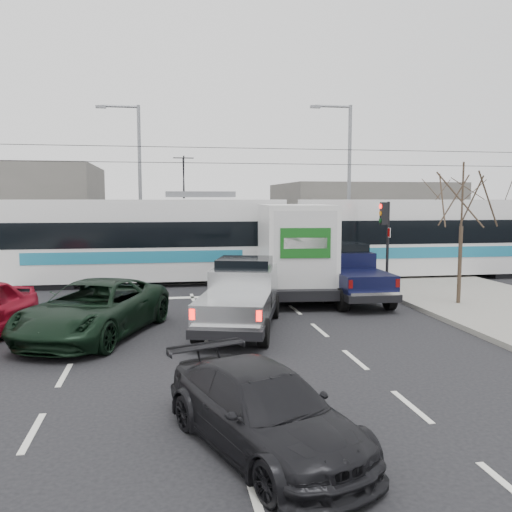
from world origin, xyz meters
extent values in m
plane|color=black|center=(0.00, 0.00, 0.00)|extent=(120.00, 120.00, 0.00)
cube|color=#33302D|center=(0.00, 10.00, 0.01)|extent=(60.00, 1.60, 0.03)
cube|color=slate|center=(12.00, 24.00, 2.50)|extent=(12.00, 10.00, 5.00)
cylinder|color=#47382B|center=(7.60, 2.50, 1.52)|extent=(0.14, 0.14, 2.75)
cylinder|color=#47382B|center=(7.60, 2.50, 4.03)|extent=(0.07, 0.07, 2.25)
cylinder|color=black|center=(6.60, 6.50, 1.95)|extent=(0.12, 0.12, 3.60)
cube|color=black|center=(6.40, 6.50, 3.25)|extent=(0.28, 0.28, 0.95)
cylinder|color=#FF0C07|center=(6.25, 6.50, 3.55)|extent=(0.06, 0.20, 0.20)
cylinder|color=orange|center=(6.25, 6.50, 3.25)|extent=(0.06, 0.20, 0.20)
cylinder|color=#05330C|center=(6.25, 6.50, 2.95)|extent=(0.06, 0.20, 0.20)
cube|color=white|center=(6.58, 6.35, 2.45)|extent=(0.02, 0.30, 0.40)
cylinder|color=slate|center=(7.50, 14.00, 4.50)|extent=(0.20, 0.20, 9.00)
cylinder|color=slate|center=(6.50, 14.00, 8.90)|extent=(2.00, 0.14, 0.14)
cube|color=slate|center=(5.50, 14.00, 8.85)|extent=(0.55, 0.25, 0.14)
cylinder|color=slate|center=(-4.00, 16.00, 4.50)|extent=(0.20, 0.20, 9.00)
cylinder|color=slate|center=(-5.00, 16.00, 8.90)|extent=(2.00, 0.14, 0.14)
cube|color=slate|center=(-6.00, 16.00, 8.85)|extent=(0.55, 0.25, 0.14)
cylinder|color=black|center=(0.00, 10.00, 5.50)|extent=(60.00, 0.03, 0.03)
cylinder|color=black|center=(0.00, 10.00, 6.20)|extent=(60.00, 0.03, 0.03)
cube|color=silver|center=(-4.00, 9.93, 1.07)|extent=(13.39, 2.95, 1.62)
cube|color=black|center=(-4.00, 9.93, 2.32)|extent=(13.46, 2.97, 1.10)
cube|color=silver|center=(-4.00, 9.93, 3.32)|extent=(13.39, 2.83, 1.03)
cube|color=#1C6F8E|center=(-4.02, 8.51, 1.36)|extent=(9.35, 0.12, 0.52)
cube|color=silver|center=(10.52, 9.77, 1.07)|extent=(13.39, 2.95, 1.62)
cube|color=black|center=(10.52, 9.77, 2.32)|extent=(13.46, 2.97, 1.10)
cube|color=silver|center=(10.52, 9.77, 3.32)|extent=(13.39, 2.83, 1.03)
cube|color=#1C6F8E|center=(10.50, 8.35, 1.36)|extent=(9.35, 0.12, 0.52)
cylinder|color=black|center=(3.26, 9.85, 2.10)|extent=(1.07, 2.70, 2.69)
cube|color=slate|center=(-1.10, 9.90, 4.07)|extent=(3.13, 1.71, 0.26)
cube|color=black|center=(-7.63, 9.97, 0.19)|extent=(2.10, 2.40, 0.37)
cube|color=black|center=(1.08, 9.87, 0.19)|extent=(2.10, 2.40, 0.37)
cube|color=black|center=(5.44, 9.82, 0.19)|extent=(2.10, 2.40, 0.37)
cube|color=black|center=(14.15, 9.73, 0.19)|extent=(2.10, 2.40, 0.37)
cube|color=black|center=(-0.61, 0.42, 0.52)|extent=(3.37, 5.84, 0.24)
cube|color=#B7B9BC|center=(-0.33, 1.37, 1.19)|extent=(2.44, 2.75, 1.10)
cube|color=black|center=(-0.31, 1.46, 1.76)|extent=(2.02, 2.04, 0.52)
cube|color=#B7B9BC|center=(0.04, 2.65, 0.97)|extent=(2.02, 1.46, 0.52)
cube|color=#B7B9BC|center=(-0.95, -0.75, 0.90)|extent=(2.49, 2.91, 0.62)
cube|color=silver|center=(-1.35, -2.13, 0.65)|extent=(1.73, 0.66, 0.17)
cube|color=#FF0C07|center=(-2.13, -1.79, 1.00)|extent=(0.15, 0.11, 0.27)
cube|color=#FF0C07|center=(-0.52, -2.26, 1.00)|extent=(0.15, 0.11, 0.27)
cylinder|color=black|center=(-0.96, 2.36, 0.38)|extent=(0.47, 0.81, 0.76)
cylinder|color=black|center=(0.73, 1.87, 0.38)|extent=(0.47, 0.81, 0.76)
cylinder|color=black|center=(-1.95, -1.03, 0.38)|extent=(0.47, 0.81, 0.76)
cylinder|color=black|center=(-0.26, -1.52, 0.38)|extent=(0.47, 0.81, 0.76)
cube|color=black|center=(2.32, 6.02, 0.57)|extent=(3.19, 7.49, 0.36)
cube|color=white|center=(2.59, 8.77, 1.46)|extent=(2.53, 1.97, 1.66)
cube|color=black|center=(2.60, 8.91, 2.08)|extent=(2.15, 1.36, 0.62)
cube|color=silver|center=(2.25, 5.29, 2.11)|extent=(2.96, 5.17, 3.07)
cube|color=silver|center=(2.01, 2.85, 2.11)|extent=(2.19, 0.27, 2.70)
cube|color=#125115|center=(2.01, 2.80, 2.35)|extent=(1.74, 0.19, 1.04)
cube|color=black|center=(1.99, 2.61, 0.47)|extent=(2.26, 0.48, 0.19)
cylinder|color=black|center=(1.45, 8.44, 0.47)|extent=(0.40, 0.96, 0.94)
cylinder|color=black|center=(3.64, 8.23, 0.47)|extent=(0.40, 0.96, 0.94)
cylinder|color=black|center=(1.03, 4.10, 0.52)|extent=(0.41, 1.06, 1.04)
cylinder|color=black|center=(3.21, 3.88, 0.52)|extent=(0.41, 1.06, 1.04)
cube|color=black|center=(4.14, 4.07, 0.55)|extent=(1.96, 5.06, 0.25)
cube|color=black|center=(4.16, 4.98, 1.26)|extent=(1.86, 2.15, 1.16)
cube|color=black|center=(4.16, 5.08, 1.86)|extent=(1.61, 1.54, 0.55)
cube|color=black|center=(4.18, 6.18, 1.03)|extent=(1.78, 0.94, 0.55)
cube|color=black|center=(4.12, 2.97, 0.95)|extent=(1.87, 2.30, 0.65)
cube|color=silver|center=(4.09, 1.66, 0.68)|extent=(1.71, 0.21, 0.18)
cube|color=#590505|center=(3.27, 1.78, 1.06)|extent=(0.14, 0.08, 0.28)
cube|color=#590505|center=(4.91, 1.75, 1.06)|extent=(0.14, 0.08, 0.28)
cylinder|color=black|center=(3.31, 5.70, 0.40)|extent=(0.30, 0.81, 0.80)
cylinder|color=black|center=(5.02, 5.67, 0.40)|extent=(0.30, 0.81, 0.80)
cylinder|color=black|center=(3.25, 2.48, 0.40)|extent=(0.30, 0.81, 0.80)
cylinder|color=black|center=(4.96, 2.45, 0.40)|extent=(0.30, 0.81, 0.80)
imported|color=black|center=(-4.75, 0.37, 0.78)|extent=(4.48, 6.21, 1.57)
imported|color=black|center=(-1.34, -7.24, 0.63)|extent=(3.18, 4.65, 1.25)
camera|label=1|loc=(-2.82, -15.10, 3.85)|focal=38.00mm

